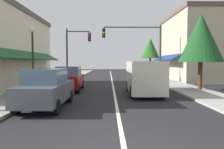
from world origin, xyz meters
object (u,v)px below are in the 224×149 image
(traffic_signal_left_corner, at_px, (75,47))
(street_lamp_left_near, at_px, (33,49))
(parked_car_nearest_left, at_px, (47,88))
(van_in_lane, at_px, (144,76))
(tree_right_far, at_px, (150,48))
(tree_right_near, at_px, (201,38))
(parked_car_second_left, at_px, (69,79))
(traffic_signal_mast_arm, at_px, (140,43))

(traffic_signal_left_corner, relative_size, street_lamp_left_near, 1.31)
(parked_car_nearest_left, relative_size, van_in_lane, 0.79)
(traffic_signal_left_corner, distance_m, street_lamp_left_near, 9.36)
(street_lamp_left_near, xyz_separation_m, tree_right_far, (10.83, 17.85, 1.21))
(parked_car_nearest_left, xyz_separation_m, tree_right_near, (9.37, 5.37, 2.88))
(parked_car_nearest_left, distance_m, parked_car_second_left, 5.65)
(parked_car_nearest_left, bearing_deg, tree_right_far, 68.31)
(van_in_lane, bearing_deg, parked_car_nearest_left, -140.77)
(traffic_signal_left_corner, bearing_deg, street_lamp_left_near, -96.82)
(traffic_signal_mast_arm, relative_size, tree_right_near, 1.07)
(van_in_lane, xyz_separation_m, traffic_signal_left_corner, (-5.85, 8.89, 2.49))
(traffic_signal_mast_arm, distance_m, traffic_signal_left_corner, 6.87)
(parked_car_second_left, height_order, street_lamp_left_near, street_lamp_left_near)
(parked_car_nearest_left, bearing_deg, traffic_signal_mast_arm, 63.48)
(traffic_signal_mast_arm, height_order, tree_right_far, traffic_signal_mast_arm)
(street_lamp_left_near, bearing_deg, tree_right_far, 58.75)
(street_lamp_left_near, bearing_deg, traffic_signal_mast_arm, 45.06)
(parked_car_second_left, xyz_separation_m, traffic_signal_left_corner, (-0.74, 7.19, 2.76))
(tree_right_near, bearing_deg, tree_right_far, 91.46)
(parked_car_second_left, xyz_separation_m, traffic_signal_mast_arm, (5.98, 5.76, 3.12))
(traffic_signal_left_corner, height_order, tree_right_near, traffic_signal_left_corner)
(parked_car_second_left, distance_m, traffic_signal_mast_arm, 8.87)
(traffic_signal_mast_arm, bearing_deg, traffic_signal_left_corner, 167.93)
(traffic_signal_mast_arm, xyz_separation_m, tree_right_far, (3.01, 10.02, 0.11))
(street_lamp_left_near, bearing_deg, traffic_signal_left_corner, 83.18)
(parked_car_nearest_left, height_order, van_in_lane, van_in_lane)
(van_in_lane, height_order, tree_right_near, tree_right_near)
(tree_right_near, distance_m, tree_right_far, 16.07)
(parked_car_nearest_left, xyz_separation_m, street_lamp_left_near, (-1.88, 3.57, 2.03))
(traffic_signal_left_corner, xyz_separation_m, tree_right_near, (10.13, -7.47, 0.12))
(parked_car_nearest_left, distance_m, tree_right_near, 11.18)
(van_in_lane, height_order, tree_right_far, tree_right_far)
(tree_right_near, height_order, tree_right_far, tree_right_far)
(street_lamp_left_near, height_order, tree_right_far, tree_right_far)
(parked_car_nearest_left, distance_m, traffic_signal_mast_arm, 13.24)
(parked_car_nearest_left, relative_size, traffic_signal_mast_arm, 0.70)
(traffic_signal_mast_arm, distance_m, tree_right_near, 6.95)
(traffic_signal_mast_arm, height_order, street_lamp_left_near, traffic_signal_mast_arm)
(van_in_lane, xyz_separation_m, street_lamp_left_near, (-6.96, -0.38, 1.76))
(parked_car_nearest_left, height_order, traffic_signal_left_corner, traffic_signal_left_corner)
(van_in_lane, height_order, traffic_signal_left_corner, traffic_signal_left_corner)
(street_lamp_left_near, bearing_deg, parked_car_nearest_left, -62.31)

